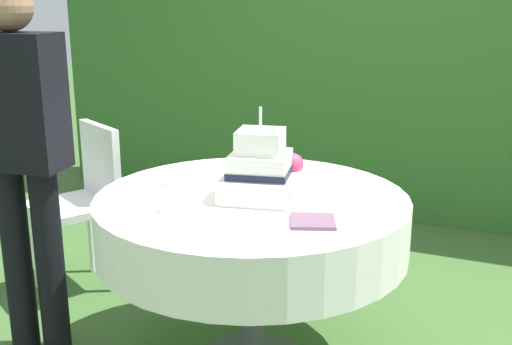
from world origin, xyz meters
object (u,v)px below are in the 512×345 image
at_px(serving_plate_far, 171,209).
at_px(standing_person, 22,149).
at_px(napkin_stack, 313,221).
at_px(serving_plate_right, 180,181).
at_px(wedding_cake, 262,171).
at_px(cake_table, 252,223).
at_px(serving_plate_near, 291,171).
at_px(garden_chair, 85,191).
at_px(serving_plate_left, 239,164).

relative_size(serving_plate_far, standing_person, 0.06).
bearing_deg(napkin_stack, serving_plate_right, 159.71).
relative_size(wedding_cake, serving_plate_right, 2.53).
bearing_deg(serving_plate_right, cake_table, -7.23).
bearing_deg(standing_person, napkin_stack, 3.25).
xyz_separation_m(serving_plate_near, napkin_stack, (0.30, -0.60, 0.00)).
bearing_deg(garden_chair, napkin_stack, -21.08).
distance_m(garden_chair, standing_person, 0.77).
bearing_deg(garden_chair, serving_plate_near, 2.16).
height_order(serving_plate_left, standing_person, standing_person).
relative_size(napkin_stack, standing_person, 0.10).
xyz_separation_m(wedding_cake, serving_plate_left, (-0.30, 0.42, -0.10)).
height_order(wedding_cake, serving_plate_left, wedding_cake).
relative_size(cake_table, standing_person, 0.79).
distance_m(wedding_cake, serving_plate_near, 0.41).
height_order(cake_table, garden_chair, garden_chair).
height_order(serving_plate_near, standing_person, standing_person).
bearing_deg(napkin_stack, wedding_cake, 144.38).
bearing_deg(standing_person, garden_chair, 108.61).
xyz_separation_m(wedding_cake, serving_plate_near, (-0.02, 0.40, -0.10)).
xyz_separation_m(cake_table, wedding_cake, (0.05, -0.01, 0.22)).
height_order(wedding_cake, standing_person, standing_person).
bearing_deg(wedding_cake, serving_plate_left, 125.03).
relative_size(serving_plate_near, napkin_stack, 0.94).
height_order(serving_plate_near, serving_plate_left, same).
xyz_separation_m(serving_plate_right, napkin_stack, (0.68, -0.25, 0.00)).
xyz_separation_m(serving_plate_left, garden_chair, (-0.87, -0.06, -0.23)).
bearing_deg(serving_plate_far, serving_plate_near, 71.96).
distance_m(cake_table, serving_plate_left, 0.50).
bearing_deg(standing_person, wedding_cake, 15.80).
bearing_deg(serving_plate_near, wedding_cake, -86.65).
xyz_separation_m(cake_table, standing_person, (-0.91, -0.28, 0.28)).
height_order(serving_plate_near, napkin_stack, napkin_stack).
xyz_separation_m(serving_plate_right, garden_chair, (-0.77, 0.31, -0.23)).
bearing_deg(cake_table, serving_plate_left, 121.03).
xyz_separation_m(serving_plate_near, standing_person, (-0.93, -0.67, 0.16)).
distance_m(cake_table, garden_chair, 1.18).
height_order(serving_plate_left, serving_plate_right, same).
relative_size(wedding_cake, standing_person, 0.23).
bearing_deg(serving_plate_right, serving_plate_far, -65.46).
height_order(napkin_stack, garden_chair, garden_chair).
xyz_separation_m(serving_plate_near, serving_plate_far, (-0.22, -0.69, 0.00)).
bearing_deg(garden_chair, cake_table, -17.38).
distance_m(serving_plate_near, serving_plate_far, 0.72).
bearing_deg(wedding_cake, serving_plate_right, 172.68).
distance_m(serving_plate_left, garden_chair, 0.91).
bearing_deg(standing_person, cake_table, 16.92).
height_order(serving_plate_far, garden_chair, garden_chair).
xyz_separation_m(serving_plate_far, serving_plate_right, (-0.15, 0.34, 0.00)).
xyz_separation_m(serving_plate_far, serving_plate_left, (-0.05, 0.71, 0.00)).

